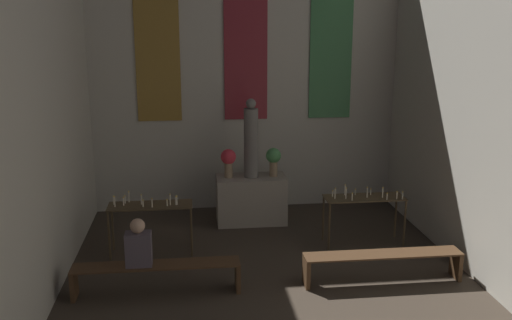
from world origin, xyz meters
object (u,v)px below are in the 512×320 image
object	(u,v)px
statue	(251,141)
pew_back_left	(157,272)
candle_rack_left	(150,211)
candle_rack_right	(364,203)
flower_vase_left	(228,160)
person_seated	(138,245)
pew_back_right	(383,260)
flower_vase_right	(273,158)
altar	(251,199)

from	to	relation	value
statue	pew_back_left	size ratio (longest dim) A/B	0.63
statue	pew_back_left	xyz separation A→B (m)	(-1.65, -2.82, -1.26)
candle_rack_left	candle_rack_right	world-z (taller)	candle_rack_right
flower_vase_left	pew_back_left	distance (m)	3.20
candle_rack_right	person_seated	bearing A→B (deg)	-158.01
pew_back_right	person_seated	xyz separation A→B (m)	(-3.53, 0.00, 0.41)
flower_vase_left	flower_vase_right	xyz separation A→B (m)	(0.85, 0.00, 0.00)
statue	flower_vase_left	xyz separation A→B (m)	(-0.43, 0.00, -0.36)
flower_vase_left	pew_back_left	xyz separation A→B (m)	(-1.22, -2.82, -0.90)
candle_rack_right	altar	bearing A→B (deg)	143.68
flower_vase_left	person_seated	world-z (taller)	flower_vase_left
candle_rack_right	pew_back_left	world-z (taller)	candle_rack_right
candle_rack_right	person_seated	size ratio (longest dim) A/B	2.00
altar	flower_vase_right	world-z (taller)	flower_vase_right
flower_vase_left	person_seated	bearing A→B (deg)	-117.32
candle_rack_left	pew_back_right	world-z (taller)	candle_rack_left
altar	flower_vase_right	distance (m)	0.90
flower_vase_left	candle_rack_right	world-z (taller)	flower_vase_left
altar	statue	bearing A→B (deg)	0.00
flower_vase_left	person_seated	xyz separation A→B (m)	(-1.46, -2.82, -0.49)
candle_rack_left	person_seated	size ratio (longest dim) A/B	2.00
flower_vase_left	pew_back_right	size ratio (longest dim) A/B	0.23
flower_vase_right	candle_rack_right	world-z (taller)	flower_vase_right
statue	candle_rack_right	world-z (taller)	statue
flower_vase_right	pew_back_right	size ratio (longest dim) A/B	0.23
candle_rack_right	pew_back_right	world-z (taller)	candle_rack_right
statue	person_seated	distance (m)	3.49
flower_vase_left	candle_rack_left	distance (m)	1.98
candle_rack_right	pew_back_right	bearing A→B (deg)	-96.07
statue	candle_rack_left	xyz separation A→B (m)	(-1.81, -1.33, -0.86)
statue	pew_back_left	distance (m)	3.50
candle_rack_left	pew_back_right	xyz separation A→B (m)	(3.46, -1.49, -0.40)
flower_vase_left	candle_rack_right	xyz separation A→B (m)	(2.23, -1.33, -0.50)
candle_rack_right	candle_rack_left	bearing A→B (deg)	179.98
altar	pew_back_right	size ratio (longest dim) A/B	0.56
statue	flower_vase_right	xyz separation A→B (m)	(0.43, 0.00, -0.36)
flower_vase_right	candle_rack_left	distance (m)	2.65
flower_vase_right	person_seated	xyz separation A→B (m)	(-2.31, -2.82, -0.49)
pew_back_right	person_seated	world-z (taller)	person_seated
person_seated	statue	bearing A→B (deg)	56.25
flower_vase_right	pew_back_left	world-z (taller)	flower_vase_right
statue	flower_vase_right	bearing A→B (deg)	0.00
altar	candle_rack_right	world-z (taller)	candle_rack_right
altar	flower_vase_left	world-z (taller)	flower_vase_left
person_seated	candle_rack_right	bearing A→B (deg)	21.99
altar	flower_vase_right	size ratio (longest dim) A/B	2.41
flower_vase_right	pew_back_left	size ratio (longest dim) A/B	0.23
pew_back_right	person_seated	bearing A→B (deg)	180.00
pew_back_right	person_seated	size ratio (longest dim) A/B	3.43
flower_vase_left	candle_rack_right	distance (m)	2.65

